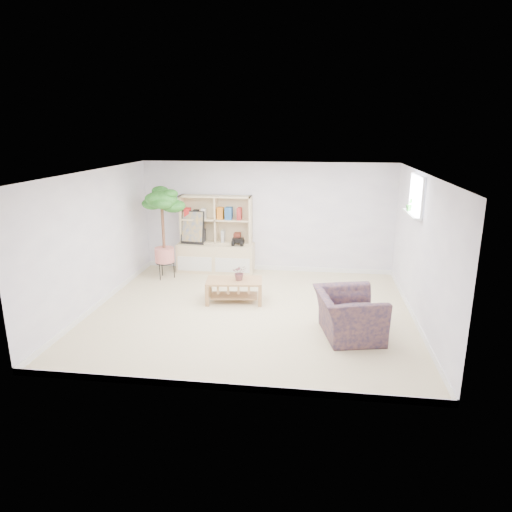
# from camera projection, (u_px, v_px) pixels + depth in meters

# --- Properties ---
(floor) EXTENTS (5.50, 5.00, 0.01)m
(floor) POSITION_uv_depth(u_px,v_px,m) (251.00, 312.00, 7.93)
(floor) COLOR beige
(floor) RESTS_ON ground
(ceiling) EXTENTS (5.50, 5.00, 0.01)m
(ceiling) POSITION_uv_depth(u_px,v_px,m) (251.00, 172.00, 7.29)
(ceiling) COLOR silver
(ceiling) RESTS_ON walls
(walls) EXTENTS (5.51, 5.01, 2.40)m
(walls) POSITION_uv_depth(u_px,v_px,m) (251.00, 245.00, 7.61)
(walls) COLOR silver
(walls) RESTS_ON floor
(baseboard) EXTENTS (5.50, 5.00, 0.10)m
(baseboard) POSITION_uv_depth(u_px,v_px,m) (251.00, 309.00, 7.92)
(baseboard) COLOR white
(baseboard) RESTS_ON floor
(window) EXTENTS (0.10, 0.98, 0.68)m
(window) POSITION_uv_depth(u_px,v_px,m) (417.00, 195.00, 7.62)
(window) COLOR #C4E3FF
(window) RESTS_ON walls
(window_sill) EXTENTS (0.14, 1.00, 0.04)m
(window_sill) POSITION_uv_depth(u_px,v_px,m) (412.00, 214.00, 7.72)
(window_sill) COLOR white
(window_sill) RESTS_ON walls
(storage_unit) EXTENTS (1.68, 0.57, 1.68)m
(storage_unit) POSITION_uv_depth(u_px,v_px,m) (215.00, 235.00, 9.99)
(storage_unit) COLOR beige
(storage_unit) RESTS_ON floor
(poster) EXTENTS (0.54, 0.18, 0.73)m
(poster) POSITION_uv_depth(u_px,v_px,m) (193.00, 227.00, 9.96)
(poster) COLOR yellow
(poster) RESTS_ON storage_unit
(toy_truck) EXTENTS (0.35, 0.24, 0.18)m
(toy_truck) POSITION_uv_depth(u_px,v_px,m) (238.00, 241.00, 9.88)
(toy_truck) COLOR black
(toy_truck) RESTS_ON storage_unit
(coffee_table) EXTENTS (1.07, 0.66, 0.41)m
(coffee_table) POSITION_uv_depth(u_px,v_px,m) (234.00, 291.00, 8.37)
(coffee_table) COLOR #B58149
(coffee_table) RESTS_ON floor
(table_plant) EXTENTS (0.29, 0.27, 0.28)m
(table_plant) POSITION_uv_depth(u_px,v_px,m) (240.00, 273.00, 8.28)
(table_plant) COLOR #2A6D39
(table_plant) RESTS_ON coffee_table
(floor_tree) EXTENTS (0.83, 0.83, 1.94)m
(floor_tree) POSITION_uv_depth(u_px,v_px,m) (163.00, 234.00, 9.49)
(floor_tree) COLOR #194F16
(floor_tree) RESTS_ON floor
(armchair) EXTENTS (1.14, 1.24, 0.79)m
(armchair) POSITION_uv_depth(u_px,v_px,m) (349.00, 311.00, 6.93)
(armchair) COLOR #0F183D
(armchair) RESTS_ON floor
(sill_plant) EXTENTS (0.13, 0.11, 0.23)m
(sill_plant) POSITION_uv_depth(u_px,v_px,m) (410.00, 204.00, 7.90)
(sill_plant) COLOR #194F16
(sill_plant) RESTS_ON window_sill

